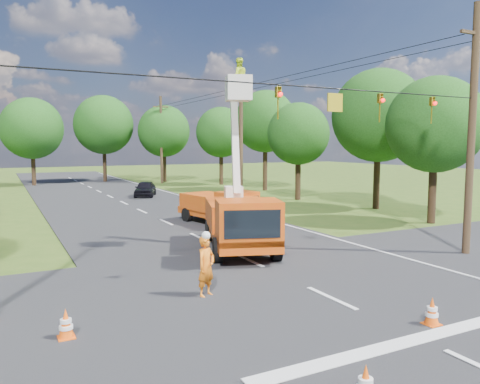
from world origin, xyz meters
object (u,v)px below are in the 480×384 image
traffic_cone_3 (236,222)px  traffic_cone_2 (257,233)px  traffic_cone_1 (432,312)px  traffic_cone_4 (66,324)px  pole_right_near (472,128)px  tree_right_e (221,132)px  second_truck (219,206)px  distant_car (145,189)px  tree_right_b (378,116)px  tree_far_b (104,125)px  ground_worker (206,267)px  tree_far_a (32,129)px  bucket_truck (240,212)px  tree_right_c (299,134)px  pole_right_far (161,139)px  tree_right_a (435,125)px  tree_far_c (164,131)px  traffic_cone_7 (232,208)px  pole_right_mid (241,136)px  tree_right_d (265,122)px

traffic_cone_3 → traffic_cone_2: bearing=-98.5°
traffic_cone_1 → traffic_cone_4: 8.78m
pole_right_near → tree_right_e: pole_right_near is taller
second_truck → distant_car: 15.82m
distant_car → second_truck: bearing=-68.0°
traffic_cone_3 → tree_right_b: 13.97m
tree_right_e → tree_far_b: (-10.80, 10.00, 1.00)m
distant_car → tree_right_e: (11.01, 8.07, 5.14)m
tree_far_b → ground_worker: bearing=-97.7°
tree_right_b → tree_far_b: 35.12m
traffic_cone_2 → tree_far_a: bearing=101.2°
bucket_truck → traffic_cone_3: (2.18, 4.71, -1.32)m
pole_right_near → tree_right_c: size_ratio=1.28×
pole_right_far → tree_far_a: (-13.50, 3.00, 1.08)m
distant_car → tree_right_a: size_ratio=0.48×
ground_worker → tree_far_c: tree_far_c is taller
pole_right_near → tree_far_a: 45.08m
traffic_cone_4 → traffic_cone_7: bearing=52.6°
pole_right_near → tree_far_a: size_ratio=1.05×
traffic_cone_2 → distant_car: bearing=88.5°
traffic_cone_7 → tree_far_a: tree_far_a is taller
tree_right_a → tree_far_a: bearing=116.6°
traffic_cone_2 → tree_far_b: 39.18m
pole_right_near → pole_right_far: same height
traffic_cone_7 → tree_far_c: bearing=80.5°
traffic_cone_3 → pole_right_mid: (5.81, 10.59, 4.75)m
second_truck → pole_right_far: (6.02, 28.89, 4.07)m
distant_car → traffic_cone_7: 12.74m
second_truck → tree_far_a: tree_far_a is taller
traffic_cone_1 → tree_right_b: (14.04, 16.72, 6.08)m
tree_right_e → tree_right_b: bearing=-87.0°
bucket_truck → tree_far_c: tree_far_c is taller
tree_right_b → tree_far_c: size_ratio=1.05×
tree_right_d → tree_far_c: bearing=109.5°
tree_right_c → traffic_cone_2: bearing=-131.0°
tree_right_a → pole_right_far: bearing=98.4°
pole_right_far → tree_right_a: size_ratio=1.21×
traffic_cone_4 → tree_far_c: tree_far_c is taller
distant_car → pole_right_mid: bearing=-27.4°
ground_worker → tree_right_b: bearing=5.8°
traffic_cone_1 → tree_right_e: 42.10m
bucket_truck → traffic_cone_7: bucket_truck is taller
distant_car → tree_right_a: tree_right_a is taller
pole_right_near → tree_right_a: size_ratio=1.21×
bucket_truck → distant_car: bearing=103.4°
tree_right_c → pole_right_far: bearing=102.6°
tree_right_c → tree_far_a: size_ratio=0.82×
pole_right_mid → distant_car: bearing=129.5°
pole_right_near → tree_far_c: (1.00, 42.00, 0.96)m
tree_far_c → tree_right_e: bearing=-58.4°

